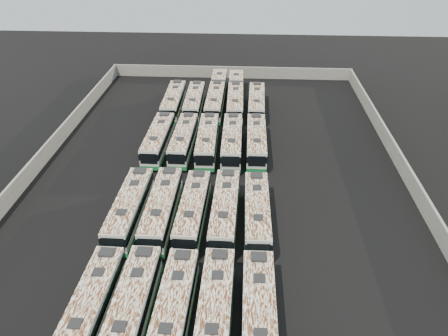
% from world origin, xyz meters
% --- Properties ---
extents(ground, '(140.00, 140.00, 0.00)m').
position_xyz_m(ground, '(0.00, 0.00, 0.00)').
color(ground, black).
rests_on(ground, ground).
extents(perimeter_wall, '(45.20, 73.20, 2.20)m').
position_xyz_m(perimeter_wall, '(0.00, 0.00, 1.10)').
color(perimeter_wall, slate).
rests_on(perimeter_wall, ground).
extents(bus_front_far_left, '(2.63, 11.54, 3.24)m').
position_xyz_m(bus_front_far_left, '(-8.28, -21.67, 1.66)').
color(bus_front_far_left, silver).
rests_on(bus_front_far_left, ground).
extents(bus_front_left, '(2.62, 11.95, 3.36)m').
position_xyz_m(bus_front_left, '(-5.09, -21.73, 1.72)').
color(bus_front_left, silver).
rests_on(bus_front_left, ground).
extents(bus_front_center, '(2.70, 11.68, 3.28)m').
position_xyz_m(bus_front_center, '(-1.87, -21.71, 1.68)').
color(bus_front_center, silver).
rests_on(bus_front_center, ground).
extents(bus_front_right, '(2.57, 11.78, 3.31)m').
position_xyz_m(bus_front_right, '(1.31, -21.56, 1.69)').
color(bus_front_right, silver).
rests_on(bus_front_right, ground).
extents(bus_front_far_right, '(2.60, 11.95, 3.36)m').
position_xyz_m(bus_front_far_right, '(4.63, -21.79, 1.72)').
color(bus_front_far_right, silver).
rests_on(bus_front_far_right, ground).
extents(bus_midfront_far_left, '(2.62, 11.83, 3.32)m').
position_xyz_m(bus_midfront_far_left, '(-8.41, -8.72, 1.70)').
color(bus_midfront_far_left, silver).
rests_on(bus_midfront_far_left, ground).
extents(bus_midfront_left, '(2.53, 11.93, 3.36)m').
position_xyz_m(bus_midfront_left, '(-5.12, -8.58, 1.72)').
color(bus_midfront_left, silver).
rests_on(bus_midfront_left, ground).
extents(bus_midfront_center, '(2.67, 11.47, 3.22)m').
position_xyz_m(bus_midfront_center, '(-1.94, -8.58, 1.64)').
color(bus_midfront_center, silver).
rests_on(bus_midfront_center, ground).
extents(bus_midfront_right, '(2.65, 11.76, 3.30)m').
position_xyz_m(bus_midfront_right, '(1.33, -8.52, 1.69)').
color(bus_midfront_right, silver).
rests_on(bus_midfront_right, ground).
extents(bus_midfront_far_right, '(2.65, 11.67, 3.28)m').
position_xyz_m(bus_midfront_far_right, '(4.57, -8.76, 1.67)').
color(bus_midfront_far_right, silver).
rests_on(bus_midfront_far_right, ground).
extents(bus_midback_far_left, '(2.60, 11.63, 3.27)m').
position_xyz_m(bus_midback_far_left, '(-8.41, 6.80, 1.67)').
color(bus_midback_far_left, silver).
rests_on(bus_midback_far_left, ground).
extents(bus_midback_left, '(2.63, 11.54, 3.24)m').
position_xyz_m(bus_midback_left, '(-5.04, 6.89, 1.66)').
color(bus_midback_left, silver).
rests_on(bus_midback_left, ground).
extents(bus_midback_center, '(2.75, 11.72, 3.29)m').
position_xyz_m(bus_midback_center, '(-1.87, 6.80, 1.68)').
color(bus_midback_center, silver).
rests_on(bus_midback_center, ground).
extents(bus_midback_right, '(2.63, 11.84, 3.33)m').
position_xyz_m(bus_midback_right, '(1.38, 6.78, 1.70)').
color(bus_midback_right, silver).
rests_on(bus_midback_right, ground).
extents(bus_midback_far_right, '(2.53, 11.68, 3.29)m').
position_xyz_m(bus_midback_far_right, '(4.58, 7.00, 1.68)').
color(bus_midback_far_right, silver).
rests_on(bus_midback_far_right, ground).
extents(bus_back_far_left, '(2.71, 11.89, 3.34)m').
position_xyz_m(bus_back_far_left, '(-8.42, 19.82, 1.71)').
color(bus_back_far_left, silver).
rests_on(bus_back_far_left, ground).
extents(bus_back_left, '(2.65, 11.60, 3.26)m').
position_xyz_m(bus_back_left, '(-5.15, 19.91, 1.67)').
color(bus_back_left, silver).
rests_on(bus_back_left, ground).
extents(bus_back_center, '(2.52, 18.14, 3.29)m').
position_xyz_m(bus_back_center, '(-1.86, 23.15, 1.68)').
color(bus_back_center, silver).
rests_on(bus_back_center, ground).
extents(bus_back_right, '(2.80, 18.00, 3.26)m').
position_xyz_m(bus_back_right, '(1.27, 23.03, 1.66)').
color(bus_back_right, silver).
rests_on(bus_back_right, ground).
extents(bus_back_far_right, '(2.60, 11.55, 3.24)m').
position_xyz_m(bus_back_far_right, '(4.66, 20.07, 1.66)').
color(bus_back_far_right, silver).
rests_on(bus_back_far_right, ground).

